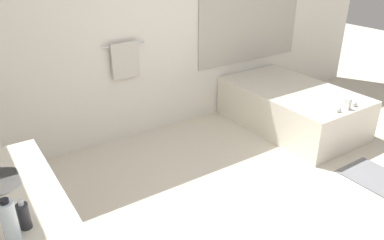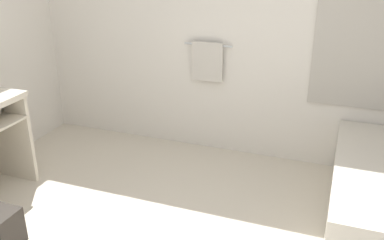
% 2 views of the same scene
% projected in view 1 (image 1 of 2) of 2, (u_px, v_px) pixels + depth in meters
% --- Properties ---
extents(ground_plane, '(16.00, 16.00, 0.00)m').
position_uv_depth(ground_plane, '(275.00, 230.00, 3.12)').
color(ground_plane, beige).
rests_on(ground_plane, ground).
extents(wall_back_with_blinds, '(7.40, 0.13, 2.70)m').
position_uv_depth(wall_back_with_blinds, '(149.00, 22.00, 4.24)').
color(wall_back_with_blinds, white).
rests_on(wall_back_with_blinds, ground_plane).
extents(vanity_counter, '(0.63, 1.22, 0.90)m').
position_uv_depth(vanity_counter, '(10.00, 233.00, 2.18)').
color(vanity_counter, beige).
rests_on(vanity_counter, ground_plane).
extents(bathtub, '(1.05, 1.74, 0.64)m').
position_uv_depth(bathtub, '(291.00, 105.00, 4.77)').
color(bathtub, silver).
rests_on(bathtub, ground_plane).
extents(water_bottle_2, '(0.07, 0.07, 0.24)m').
position_uv_depth(water_bottle_2, '(10.00, 222.00, 1.72)').
color(water_bottle_2, silver).
rests_on(water_bottle_2, vanity_counter).
extents(soap_dispenser, '(0.06, 0.06, 0.17)m').
position_uv_depth(soap_dispenser, '(24.00, 216.00, 1.81)').
color(soap_dispenser, '#28282D').
rests_on(soap_dispenser, vanity_counter).
extents(bath_mat, '(0.48, 0.78, 0.02)m').
position_uv_depth(bath_mat, '(383.00, 182.00, 3.73)').
color(bath_mat, slate).
rests_on(bath_mat, ground_plane).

